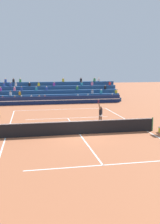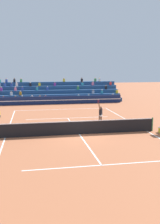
% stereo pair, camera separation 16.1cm
% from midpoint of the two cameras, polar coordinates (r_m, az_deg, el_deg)
% --- Properties ---
extents(ground_plane, '(120.00, 120.00, 0.00)m').
position_cam_midpoint_polar(ground_plane, '(20.08, 0.11, -4.89)').
color(ground_plane, '#AD603D').
extents(court_lines, '(11.10, 23.90, 0.01)m').
position_cam_midpoint_polar(court_lines, '(20.08, 0.11, -4.88)').
color(court_lines, white).
rests_on(court_lines, ground).
extents(tennis_net, '(12.00, 0.10, 1.10)m').
position_cam_midpoint_polar(tennis_net, '(19.95, 0.11, -3.38)').
color(tennis_net, '#2D6B38').
rests_on(tennis_net, ground).
extents(sponsor_banner_wall, '(18.00, 0.26, 1.10)m').
position_cam_midpoint_polar(sponsor_banner_wall, '(36.05, -4.76, 2.62)').
color(sponsor_banner_wall, navy).
rests_on(sponsor_banner_wall, ground).
extents(bleacher_stand, '(19.14, 4.75, 3.38)m').
position_cam_midpoint_polar(bleacher_stand, '(39.76, -5.35, 3.97)').
color(bleacher_stand, navy).
rests_on(bleacher_stand, ground).
extents(tennis_player, '(0.73, 0.97, 2.44)m').
position_cam_midpoint_polar(tennis_player, '(22.83, 4.69, -0.57)').
color(tennis_player, brown).
rests_on(tennis_player, ground).
extents(tennis_ball, '(0.07, 0.07, 0.07)m').
position_cam_midpoint_polar(tennis_ball, '(23.02, 2.65, -2.88)').
color(tennis_ball, '#C6DB33').
rests_on(tennis_ball, ground).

